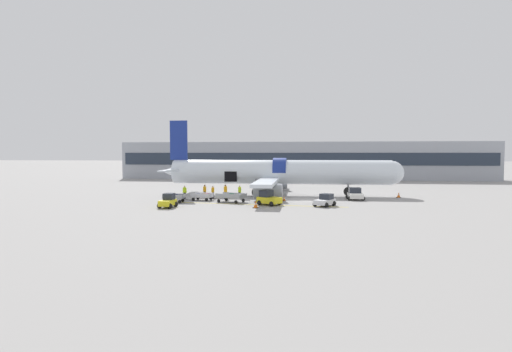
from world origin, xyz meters
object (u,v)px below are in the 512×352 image
Objects in this scene: baggage_tug_lead at (269,199)px; baggage_cart_queued at (232,198)px; ground_crew_loader_a at (225,191)px; baggage_cart_loading at (203,197)px; ground_crew_loader_b at (205,191)px; baggage_tug_rear at (325,201)px; baggage_tug_mid at (355,195)px; airplane at (277,173)px; baggage_cart_empty at (174,198)px; ground_crew_driver at (213,192)px; ground_crew_helper at (185,192)px; baggage_tug_spare at (168,202)px; ground_crew_supervisor at (240,192)px.

baggage_tug_lead is 4.95m from baggage_cart_queued.
ground_crew_loader_a reaches higher than baggage_tug_lead.
baggage_cart_loading is 2.97m from ground_crew_loader_b.
baggage_tug_mid is at bearing 58.29° from baggage_tug_rear.
airplane reaches higher than baggage_cart_empty.
baggage_tug_rear reaches higher than baggage_cart_loading.
ground_crew_helper is (-3.43, -1.06, 0.04)m from ground_crew_driver.
ground_crew_supervisor is (6.29, 9.28, 0.28)m from baggage_tug_spare.
ground_crew_helper is (-11.18, 4.73, 0.19)m from baggage_tug_lead.
baggage_tug_lead is 1.62× the size of ground_crew_loader_a.
ground_crew_driver is (2.81, 9.08, 0.23)m from baggage_tug_spare.
ground_crew_driver is 0.95× the size of ground_crew_supervisor.
baggage_cart_empty is 5.95m from ground_crew_loader_b.
ground_crew_loader_a reaches higher than baggage_cart_loading.
ground_crew_helper is (-17.46, 4.85, 0.32)m from baggage_tug_rear.
ground_crew_loader_b reaches higher than ground_crew_supervisor.
ground_crew_loader_b reaches higher than baggage_tug_mid.
baggage_cart_loading is at bearing -106.96° from ground_crew_driver.
ground_crew_helper reaches higher than baggage_tug_mid.
baggage_tug_mid is 23.05m from baggage_tug_spare.
ground_crew_loader_a is (-6.01, 5.35, 0.26)m from baggage_tug_lead.
airplane reaches higher than baggage_cart_queued.
baggage_cart_loading is at bearing -25.44° from ground_crew_helper.
baggage_cart_empty is at bearing 176.81° from baggage_tug_rear.
baggage_tug_lead is at bearing -4.35° from baggage_cart_empty.
ground_crew_loader_b is at bearing 157.08° from baggage_tug_rear.
ground_crew_helper is (-5.18, -0.63, -0.07)m from ground_crew_loader_a.
baggage_cart_empty is at bearing -165.52° from baggage_tug_mid.
baggage_cart_loading is (2.09, 6.73, -0.17)m from baggage_tug_spare.
airplane is 11.10× the size of baggage_tug_rear.
ground_crew_driver reaches higher than baggage_cart_empty.
baggage_cart_queued is 5.00m from ground_crew_driver.
baggage_tug_mid is 7.71m from baggage_tug_rear.
ground_crew_driver is at bearing -24.07° from ground_crew_loader_b.
baggage_tug_lead is 1.08× the size of baggage_tug_mid.
ground_crew_loader_b is (-9.13, -4.34, -2.19)m from airplane.
baggage_tug_lead is 1.84× the size of ground_crew_driver.
baggage_cart_loading is at bearing 157.93° from baggage_tug_lead.
baggage_tug_rear is at bearing -24.02° from ground_crew_loader_a.
ground_crew_loader_a reaches higher than baggage_tug_rear.
baggage_cart_queued is at bearing -66.66° from ground_crew_loader_a.
ground_crew_supervisor reaches higher than baggage_tug_lead.
baggage_tug_spare is at bearing -85.58° from ground_crew_helper.
baggage_cart_loading is (-8.47, 3.43, -0.26)m from baggage_tug_lead.
ground_crew_helper is at bearing -169.67° from ground_crew_supervisor.
baggage_cart_queued is 2.53× the size of ground_crew_helper.
airplane is 9.84× the size of baggage_cart_empty.
ground_crew_helper reaches higher than baggage_cart_loading.
baggage_cart_empty is 8.68m from ground_crew_supervisor.
ground_crew_loader_b is (1.59, 9.62, 0.28)m from baggage_tug_spare.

